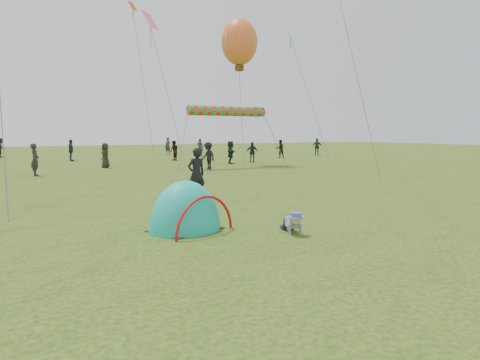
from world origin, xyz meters
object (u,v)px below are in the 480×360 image
popup_tent (186,230)px  crawling_toddler (293,222)px  standing_adult (196,174)px  balloon_kite (239,45)px

popup_tent → crawling_toddler: bearing=-56.7°
popup_tent → standing_adult: (2.04, 3.98, 0.90)m
standing_adult → balloon_kite: balloon_kite is taller
standing_adult → balloon_kite: bearing=-131.3°
crawling_toddler → standing_adult: 5.56m
crawling_toddler → popup_tent: size_ratio=0.29×
standing_adult → crawling_toddler: bearing=83.1°
crawling_toddler → balloon_kite: bearing=80.6°
standing_adult → popup_tent: bearing=56.0°
crawling_toddler → standing_adult: standing_adult is taller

